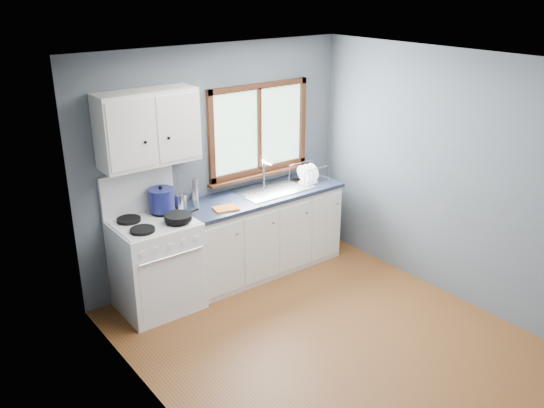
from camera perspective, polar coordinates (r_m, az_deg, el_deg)
floor at (r=5.46m, az=5.46°, el=-13.33°), size 3.20×3.60×0.02m
ceiling at (r=4.53m, az=6.61°, el=13.86°), size 3.20×3.60×0.02m
wall_back at (r=6.21m, az=-5.48°, el=4.06°), size 3.20×0.02×2.50m
wall_front at (r=3.89m, az=24.67°, el=-9.10°), size 3.20×0.02×2.50m
wall_left at (r=4.02m, az=-11.18°, el=-6.36°), size 0.02×3.60×2.50m
wall_right at (r=6.01m, az=17.30°, el=2.58°), size 0.02×3.60×2.50m
gas_range at (r=5.80m, az=-11.41°, el=-5.67°), size 0.76×0.69×1.36m
base_cabinets at (r=6.45m, az=-1.03°, el=-3.16°), size 1.85×0.60×0.88m
countertop at (r=6.26m, az=-1.05°, el=0.92°), size 1.89×0.64×0.04m
sink at (r=6.38m, az=0.25°, el=0.92°), size 0.84×0.46×0.44m
window at (r=6.41m, az=-1.28°, el=6.79°), size 1.36×0.10×1.03m
upper_cabinets at (r=5.52m, az=-12.18°, el=7.38°), size 0.95×0.35×0.70m
skillet at (r=5.53m, az=-9.26°, el=-1.28°), size 0.42×0.32×0.05m
stockpot at (r=5.75m, az=-10.91°, el=0.44°), size 0.33×0.33×0.26m
utensil_crock at (r=5.85m, az=-9.03°, el=0.24°), size 0.15×0.15×0.41m
thermos at (r=5.90m, az=-7.66°, el=1.15°), size 0.09×0.09×0.30m
soap_bottle at (r=6.06m, az=-7.51°, el=1.55°), size 0.13×0.13×0.27m
dish_towel at (r=5.83m, az=-4.59°, el=-0.45°), size 0.27×0.23×0.02m
dish_rack at (r=6.63m, az=3.63°, el=2.74°), size 0.39×0.30×0.20m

